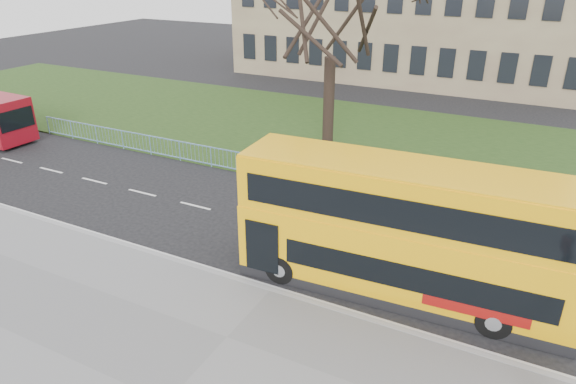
# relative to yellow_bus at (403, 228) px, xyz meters

# --- Properties ---
(ground) EXTENTS (120.00, 120.00, 0.00)m
(ground) POSITION_rel_yellow_bus_xyz_m (-3.58, -0.39, -2.30)
(ground) COLOR black
(ground) RESTS_ON ground
(kerb) EXTENTS (80.00, 0.20, 0.14)m
(kerb) POSITION_rel_yellow_bus_xyz_m (-3.58, -1.94, -2.23)
(kerb) COLOR gray
(kerb) RESTS_ON ground
(grass_verge) EXTENTS (80.00, 15.40, 0.08)m
(grass_verge) POSITION_rel_yellow_bus_xyz_m (-3.58, 13.91, -2.26)
(grass_verge) COLOR #1F3914
(grass_verge) RESTS_ON ground
(guard_railing) EXTENTS (40.00, 0.12, 1.10)m
(guard_railing) POSITION_rel_yellow_bus_xyz_m (-3.58, 6.21, -1.75)
(guard_railing) COLOR #78A8D5
(guard_railing) RESTS_ON ground
(bare_tree) EXTENTS (8.97, 8.97, 12.82)m
(bare_tree) POSITION_rel_yellow_bus_xyz_m (-6.58, 9.61, 4.19)
(bare_tree) COLOR black
(bare_tree) RESTS_ON grass_verge
(yellow_bus) EXTENTS (10.34, 3.01, 4.28)m
(yellow_bus) POSITION_rel_yellow_bus_xyz_m (0.00, 0.00, 0.00)
(yellow_bus) COLOR #FFB30A
(yellow_bus) RESTS_ON ground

